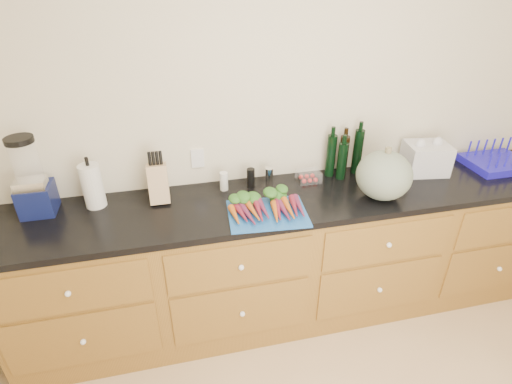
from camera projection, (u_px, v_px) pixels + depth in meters
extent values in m
cube|color=beige|center=(289.00, 122.00, 2.55)|extent=(4.10, 0.05, 2.60)
cube|color=brown|center=(298.00, 258.00, 2.70)|extent=(3.60, 0.60, 0.90)
cube|color=brown|center=(68.00, 292.00, 2.04)|extent=(0.82, 0.01, 0.28)
sphere|color=white|center=(68.00, 294.00, 2.03)|extent=(0.03, 0.03, 0.03)
cube|color=brown|center=(83.00, 340.00, 2.22)|extent=(0.82, 0.01, 0.38)
sphere|color=white|center=(83.00, 342.00, 2.21)|extent=(0.03, 0.03, 0.03)
cube|color=brown|center=(241.00, 266.00, 2.22)|extent=(0.82, 0.01, 0.28)
sphere|color=white|center=(241.00, 267.00, 2.20)|extent=(0.03, 0.03, 0.03)
cube|color=brown|center=(242.00, 312.00, 2.40)|extent=(0.82, 0.01, 0.38)
sphere|color=white|center=(242.00, 314.00, 2.38)|extent=(0.03, 0.03, 0.03)
cube|color=brown|center=(388.00, 243.00, 2.39)|extent=(0.82, 0.01, 0.28)
sphere|color=white|center=(389.00, 245.00, 2.38)|extent=(0.03, 0.03, 0.03)
cube|color=brown|center=(379.00, 288.00, 2.57)|extent=(0.82, 0.01, 0.38)
sphere|color=white|center=(380.00, 290.00, 2.56)|extent=(0.03, 0.03, 0.03)
cube|color=brown|center=(498.00, 267.00, 2.75)|extent=(0.82, 0.01, 0.38)
sphere|color=white|center=(500.00, 269.00, 2.73)|extent=(0.03, 0.03, 0.03)
cube|color=black|center=(302.00, 198.00, 2.46)|extent=(3.64, 0.62, 0.04)
cube|color=#1B56A5|center=(267.00, 213.00, 2.26)|extent=(0.47, 0.37, 0.01)
cone|color=#C65C17|center=(235.00, 215.00, 2.20)|extent=(0.04, 0.20, 0.04)
cone|color=maroon|center=(241.00, 215.00, 2.20)|extent=(0.04, 0.20, 0.04)
cone|color=#682042|center=(247.00, 214.00, 2.21)|extent=(0.04, 0.20, 0.04)
cone|color=#C65C17|center=(252.00, 213.00, 2.22)|extent=(0.04, 0.20, 0.04)
cone|color=maroon|center=(258.00, 213.00, 2.22)|extent=(0.04, 0.20, 0.04)
cone|color=#682042|center=(263.00, 212.00, 2.23)|extent=(0.04, 0.20, 0.04)
ellipsoid|color=#1A4F1A|center=(244.00, 199.00, 2.33)|extent=(0.20, 0.12, 0.06)
cone|color=#C65C17|center=(273.00, 211.00, 2.24)|extent=(0.04, 0.20, 0.04)
cone|color=maroon|center=(279.00, 210.00, 2.25)|extent=(0.04, 0.20, 0.04)
cone|color=#682042|center=(284.00, 209.00, 2.25)|extent=(0.04, 0.20, 0.04)
cone|color=#C65C17|center=(290.00, 209.00, 2.26)|extent=(0.04, 0.20, 0.04)
cone|color=maroon|center=(295.00, 208.00, 2.27)|extent=(0.04, 0.20, 0.04)
cone|color=#682042|center=(300.00, 207.00, 2.27)|extent=(0.04, 0.20, 0.04)
ellipsoid|color=#1A4F1A|center=(280.00, 195.00, 2.38)|extent=(0.20, 0.12, 0.06)
ellipsoid|color=#596957|center=(384.00, 175.00, 2.37)|extent=(0.33, 0.33, 0.30)
cube|color=#0F1647|center=(37.00, 199.00, 2.25)|extent=(0.18, 0.18, 0.17)
cube|color=silver|center=(30.00, 184.00, 2.17)|extent=(0.16, 0.11, 0.05)
cylinder|color=white|center=(26.00, 163.00, 2.14)|extent=(0.14, 0.14, 0.23)
cylinder|color=black|center=(19.00, 140.00, 2.07)|extent=(0.15, 0.15, 0.03)
cylinder|color=silver|center=(92.00, 186.00, 2.29)|extent=(0.12, 0.12, 0.26)
cube|color=tan|center=(158.00, 183.00, 2.35)|extent=(0.11, 0.11, 0.23)
cylinder|color=white|center=(224.00, 181.00, 2.49)|extent=(0.05, 0.05, 0.12)
cylinder|color=black|center=(251.00, 178.00, 2.52)|extent=(0.05, 0.05, 0.13)
cylinder|color=silver|center=(269.00, 176.00, 2.54)|extent=(0.05, 0.05, 0.12)
cube|color=white|center=(308.00, 176.00, 2.60)|extent=(0.15, 0.12, 0.07)
cylinder|color=black|center=(331.00, 156.00, 2.62)|extent=(0.06, 0.06, 0.28)
cylinder|color=black|center=(343.00, 155.00, 2.65)|extent=(0.06, 0.06, 0.26)
cylinder|color=black|center=(358.00, 152.00, 2.65)|extent=(0.06, 0.06, 0.30)
cylinder|color=black|center=(342.00, 161.00, 2.59)|extent=(0.06, 0.06, 0.25)
cube|color=#1C15B8|center=(496.00, 163.00, 2.79)|extent=(0.41, 0.33, 0.05)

